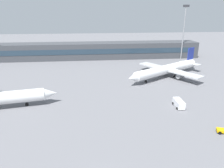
% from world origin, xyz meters
% --- Properties ---
extents(ground_plane, '(400.00, 400.00, 0.00)m').
position_xyz_m(ground_plane, '(0.00, 40.00, 0.00)').
color(ground_plane, slate).
extents(terminal_building, '(121.66, 12.13, 9.00)m').
position_xyz_m(terminal_building, '(0.00, 95.31, 4.50)').
color(terminal_building, '#3F4247').
rests_on(terminal_building, ground_plane).
extents(airplane_mid, '(37.87, 27.65, 10.56)m').
position_xyz_m(airplane_mid, '(29.74, 55.36, 3.22)').
color(airplane_mid, white).
rests_on(airplane_mid, ground_plane).
extents(service_van_white, '(2.49, 5.28, 2.08)m').
position_xyz_m(service_van_white, '(23.16, 26.48, 1.11)').
color(service_van_white, white).
rests_on(service_van_white, ground_plane).
extents(floodlight_tower_east, '(3.20, 0.80, 29.25)m').
position_xyz_m(floodlight_tower_east, '(50.48, 88.81, 16.70)').
color(floodlight_tower_east, gray).
rests_on(floodlight_tower_east, ground_plane).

